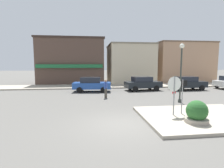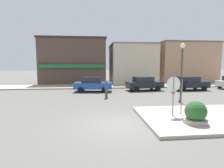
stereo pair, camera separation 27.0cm
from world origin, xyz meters
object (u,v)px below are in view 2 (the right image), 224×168
at_px(stop_sign, 173,91).
at_px(parked_car_second, 144,83).
at_px(one_way_sign, 182,93).
at_px(planter, 195,115).
at_px(pedestrian_crossing_near, 106,88).
at_px(parked_car_third, 189,83).
at_px(parked_car_nearest, 93,84).
at_px(lamp_post, 182,64).

bearing_deg(stop_sign, parked_car_second, 82.52).
bearing_deg(one_way_sign, planter, -92.85).
bearing_deg(planter, stop_sign, 110.00).
height_order(one_way_sign, pedestrian_crossing_near, one_way_sign).
xyz_separation_m(planter, parked_car_third, (6.04, 11.16, 0.25)).
relative_size(parked_car_nearest, parked_car_third, 1.02).
relative_size(one_way_sign, planter, 1.71).
relative_size(one_way_sign, parked_car_nearest, 0.51).
bearing_deg(lamp_post, planter, -110.06).
height_order(parked_car_third, pedestrian_crossing_near, pedestrian_crossing_near).
bearing_deg(parked_car_second, parked_car_nearest, -178.01).
distance_m(one_way_sign, parked_car_second, 9.92).
height_order(stop_sign, one_way_sign, stop_sign).
bearing_deg(parked_car_nearest, parked_car_second, 1.99).
relative_size(stop_sign, parked_car_nearest, 0.56).
relative_size(one_way_sign, parked_car_third, 0.52).
bearing_deg(parked_car_nearest, parked_car_third, -0.35).
bearing_deg(pedestrian_crossing_near, parked_car_third, 20.40).
bearing_deg(one_way_sign, stop_sign, -162.94).
bearing_deg(planter, lamp_post, 69.94).
relative_size(parked_car_nearest, parked_car_second, 0.99).
relative_size(one_way_sign, pedestrian_crossing_near, 1.30).
height_order(parked_car_second, pedestrian_crossing_near, pedestrian_crossing_near).
distance_m(parked_car_nearest, parked_car_second, 5.74).
relative_size(planter, parked_car_second, 0.29).
xyz_separation_m(one_way_sign, parked_car_second, (0.75, 9.88, -0.52)).
bearing_deg(lamp_post, parked_car_nearest, 137.08).
xyz_separation_m(parked_car_second, parked_car_third, (5.22, -0.27, 0.00)).
bearing_deg(stop_sign, parked_car_nearest, 114.13).
height_order(stop_sign, lamp_post, lamp_post).
relative_size(lamp_post, parked_car_third, 1.12).
xyz_separation_m(lamp_post, pedestrian_crossing_near, (-5.53, 2.56, -2.09)).
relative_size(stop_sign, parked_car_second, 0.55).
bearing_deg(parked_car_nearest, planter, -66.36).
distance_m(stop_sign, pedestrian_crossing_near, 6.98).
height_order(parked_car_nearest, parked_car_third, same).
bearing_deg(parked_car_third, lamp_post, -124.34).
bearing_deg(parked_car_second, parked_car_third, -2.92).
height_order(stop_sign, parked_car_nearest, stop_sign).
bearing_deg(stop_sign, lamp_post, 57.32).
relative_size(one_way_sign, lamp_post, 0.46).
bearing_deg(planter, parked_car_third, 61.56).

